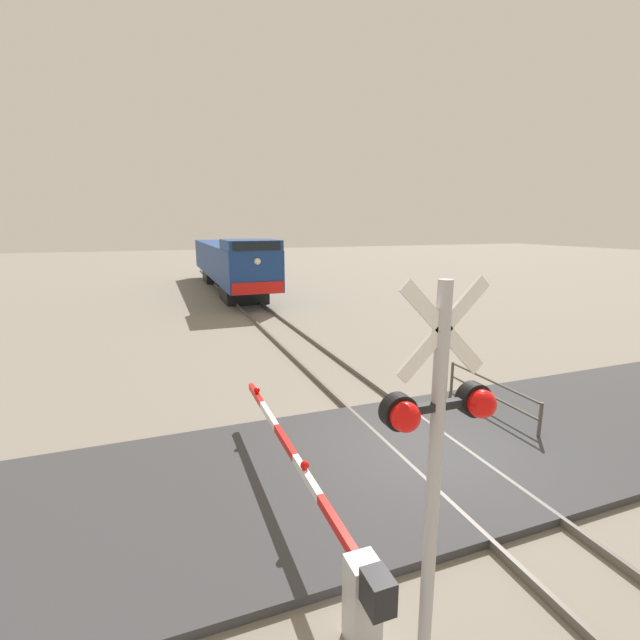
{
  "coord_description": "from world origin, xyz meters",
  "views": [
    {
      "loc": [
        -5.17,
        -7.15,
        4.8
      ],
      "look_at": [
        -0.83,
        4.44,
        2.09
      ],
      "focal_mm": 24.84,
      "sensor_mm": 36.0,
      "label": 1
    }
  ],
  "objects_px": {
    "locomotive": "(230,262)",
    "crossing_gate": "(330,530)",
    "guard_railing": "(491,392)",
    "crossing_signal": "(437,445)"
  },
  "relations": [
    {
      "from": "crossing_signal",
      "to": "guard_railing",
      "type": "distance_m",
      "value": 7.7
    },
    {
      "from": "crossing_gate",
      "to": "guard_railing",
      "type": "xyz_separation_m",
      "value": [
        5.81,
        3.55,
        -0.13
      ]
    },
    {
      "from": "crossing_gate",
      "to": "guard_railing",
      "type": "height_order",
      "value": "crossing_gate"
    },
    {
      "from": "locomotive",
      "to": "guard_railing",
      "type": "relative_size",
      "value": 5.91
    },
    {
      "from": "guard_railing",
      "to": "locomotive",
      "type": "bearing_deg",
      "value": 96.16
    },
    {
      "from": "crossing_signal",
      "to": "guard_railing",
      "type": "relative_size",
      "value": 1.35
    },
    {
      "from": "crossing_gate",
      "to": "guard_railing",
      "type": "bearing_deg",
      "value": 31.42
    },
    {
      "from": "locomotive",
      "to": "crossing_signal",
      "type": "xyz_separation_m",
      "value": [
        -2.76,
        -29.16,
        0.66
      ]
    },
    {
      "from": "locomotive",
      "to": "crossing_gate",
      "type": "bearing_deg",
      "value": -96.65
    },
    {
      "from": "locomotive",
      "to": "crossing_gate",
      "type": "height_order",
      "value": "locomotive"
    }
  ]
}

